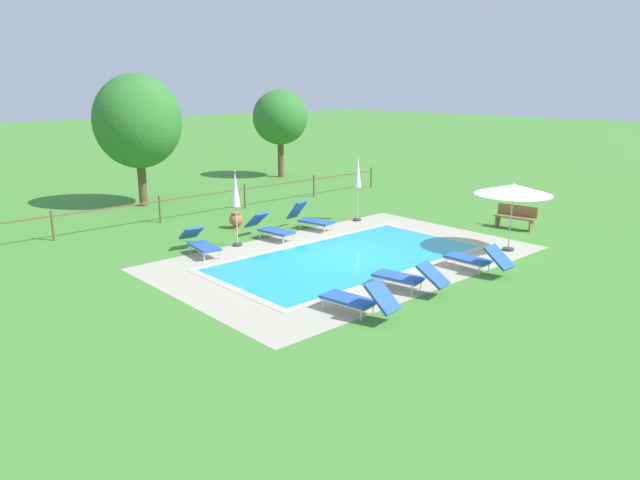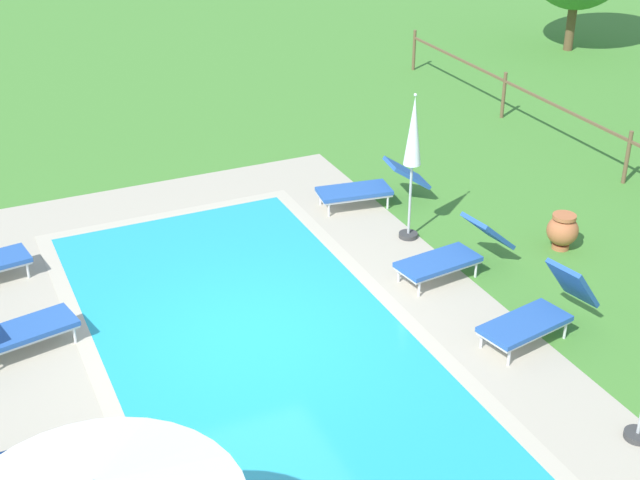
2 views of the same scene
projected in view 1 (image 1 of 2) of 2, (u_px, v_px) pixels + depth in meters
The scene contains 18 objects.
ground_plane at pixel (348, 258), 18.16m from camera, with size 160.00×160.00×0.00m, color #478433.
pool_deck_paving at pixel (348, 258), 18.16m from camera, with size 11.48×7.29×0.01m, color #B2A893.
swimming_pool_water at pixel (348, 258), 18.16m from camera, with size 8.27×4.09×0.01m, color #23A8C1.
pool_coping_rim at pixel (348, 257), 18.16m from camera, with size 8.75×4.57×0.01m.
sun_lounger_north_near_steps at pixel (408, 277), 15.20m from camera, with size 1.00×2.09×0.83m.
sun_lounger_north_mid at pixel (311, 219), 21.69m from camera, with size 0.94×1.93×1.00m.
sun_lounger_north_far at pixel (476, 259), 16.75m from camera, with size 0.65×2.00×0.86m.
sun_lounger_north_end at pixel (271, 228), 20.31m from camera, with size 0.84×2.03×0.88m.
sun_lounger_south_near_corner at pixel (200, 243), 18.48m from camera, with size 0.88×2.09×0.80m.
sun_lounger_south_mid at pixel (358, 299), 13.57m from camera, with size 0.87×2.01×0.91m.
patio_umbrella_open_foreground at pixel (513, 190), 18.46m from camera, with size 2.42×2.42×2.21m.
patio_umbrella_closed_row_west at pixel (358, 178), 22.67m from camera, with size 0.32×0.32×2.52m.
patio_umbrella_closed_row_mid_west at pixel (236, 194), 19.06m from camera, with size 0.32×0.32×2.53m.
wooden_bench_lawn_side at pixel (516, 216), 21.75m from camera, with size 0.66×1.55×0.87m.
terracotta_urn_near_fence at pixel (236, 219), 21.82m from camera, with size 0.52×0.52×0.62m.
perimeter_fence at pixel (204, 198), 23.93m from camera, with size 20.17×0.08×1.05m.
tree_far_west at pixel (280, 118), 33.28m from camera, with size 3.12×3.12×4.95m.
tree_centre at pixel (138, 122), 25.05m from camera, with size 3.73×3.73×5.69m.
Camera 1 is at (-12.39, -12.27, 5.20)m, focal length 32.83 mm.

